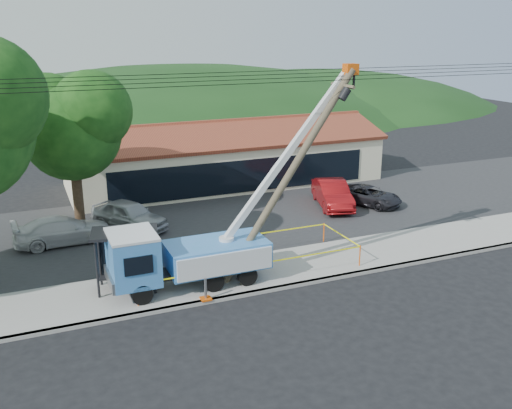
{
  "coord_description": "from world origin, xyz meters",
  "views": [
    {
      "loc": [
        -9.61,
        -18.44,
        11.0
      ],
      "look_at": [
        0.25,
        5.0,
        3.05
      ],
      "focal_mm": 40.0,
      "sensor_mm": 36.0,
      "label": 1
    }
  ],
  "objects": [
    {
      "name": "utility_truck",
      "position": [
        -3.52,
        3.79,
        1.67
      ],
      "size": [
        11.37,
        3.71,
        9.32
      ],
      "color": "black",
      "rests_on": "ground"
    },
    {
      "name": "car_dark",
      "position": [
        10.57,
        10.95,
        0.0
      ],
      "size": [
        3.7,
        4.73,
        1.19
      ],
      "primitive_type": "imported",
      "rotation": [
        0.0,
        0.0,
        0.47
      ],
      "color": "black",
      "rests_on": "ground"
    },
    {
      "name": "parking_lot",
      "position": [
        0.0,
        12.0,
        0.05
      ],
      "size": [
        60.0,
        12.0,
        0.1
      ],
      "primitive_type": "cube",
      "color": "#28282B",
      "rests_on": "ground"
    },
    {
      "name": "car_red",
      "position": [
        8.22,
        11.48,
        0.0
      ],
      "size": [
        3.11,
        5.3,
        1.65
      ],
      "primitive_type": "imported",
      "rotation": [
        0.0,
        0.0,
        -0.29
      ],
      "color": "maroon",
      "rests_on": "ground"
    },
    {
      "name": "hill_center",
      "position": [
        10.0,
        55.0,
        0.0
      ],
      "size": [
        89.6,
        64.0,
        32.0
      ],
      "primitive_type": "ellipsoid",
      "color": "#163613",
      "rests_on": "ground"
    },
    {
      "name": "caution_tape",
      "position": [
        -0.65,
        4.41,
        0.9
      ],
      "size": [
        10.59,
        3.52,
        1.02
      ],
      "color": "#E0520C",
      "rests_on": "ground"
    },
    {
      "name": "bus_shelter",
      "position": [
        -5.96,
        4.61,
        2.1
      ],
      "size": [
        3.05,
        2.25,
        2.65
      ],
      "rotation": [
        0.0,
        0.0,
        -0.22
      ],
      "color": "black",
      "rests_on": "ground"
    },
    {
      "name": "leaning_pole",
      "position": [
        1.44,
        3.45,
        5.13
      ],
      "size": [
        6.36,
        1.85,
        9.25
      ],
      "color": "#4C4231",
      "rests_on": "ground"
    },
    {
      "name": "strip_mall",
      "position": [
        4.0,
        19.98,
        1.88
      ],
      "size": [
        22.5,
        8.53,
        4.67
      ],
      "color": "beige",
      "rests_on": "ground"
    },
    {
      "name": "tree_lot",
      "position": [
        -7.0,
        13.0,
        6.21
      ],
      "size": [
        6.3,
        5.6,
        8.94
      ],
      "color": "#332316",
      "rests_on": "ground"
    },
    {
      "name": "ground",
      "position": [
        0.0,
        0.0,
        0.0
      ],
      "size": [
        120.0,
        120.0,
        0.0
      ],
      "primitive_type": "plane",
      "color": "black",
      "rests_on": "ground"
    },
    {
      "name": "car_white",
      "position": [
        -8.04,
        11.35,
        0.0
      ],
      "size": [
        5.11,
        2.37,
        1.45
      ],
      "primitive_type": "imported",
      "rotation": [
        0.0,
        0.0,
        1.64
      ],
      "color": "silver",
      "rests_on": "ground"
    },
    {
      "name": "car_silver",
      "position": [
        -4.43,
        12.24,
        0.0
      ],
      "size": [
        4.18,
        5.04,
        1.62
      ],
      "primitive_type": "imported",
      "rotation": [
        0.0,
        0.0,
        0.57
      ],
      "color": "#A0A3A7",
      "rests_on": "ground"
    },
    {
      "name": "curb",
      "position": [
        0.0,
        2.1,
        0.07
      ],
      "size": [
        60.0,
        0.25,
        0.15
      ],
      "primitive_type": "cube",
      "color": "#99958F",
      "rests_on": "ground"
    },
    {
      "name": "hill_east",
      "position": [
        30.0,
        55.0,
        0.0
      ],
      "size": [
        72.8,
        52.0,
        26.0
      ],
      "primitive_type": "ellipsoid",
      "color": "#163613",
      "rests_on": "ground"
    },
    {
      "name": "sidewalk",
      "position": [
        0.0,
        4.0,
        0.07
      ],
      "size": [
        60.0,
        4.0,
        0.15
      ],
      "primitive_type": "cube",
      "color": "#99958F",
      "rests_on": "ground"
    }
  ]
}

